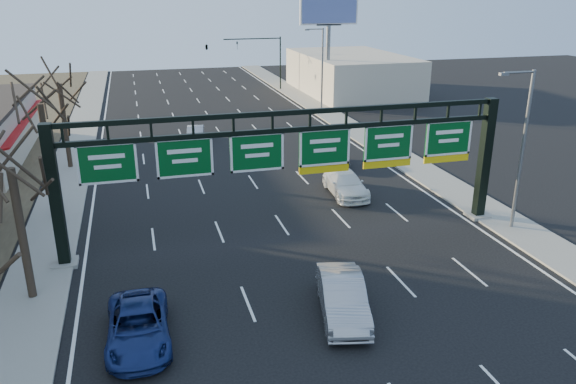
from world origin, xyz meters
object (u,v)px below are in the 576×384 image
object	(u,v)px
car_blue_suv	(138,326)
car_silver_sedan	(343,297)
car_white_wagon	(345,183)
sign_gantry	(294,158)

from	to	relation	value
car_blue_suv	car_silver_sedan	size ratio (longest dim) A/B	1.01
car_white_wagon	car_silver_sedan	bearing A→B (deg)	-108.14
car_blue_suv	car_white_wagon	xyz separation A→B (m)	(13.74, 13.57, 0.05)
car_blue_suv	car_silver_sedan	world-z (taller)	car_silver_sedan
sign_gantry	car_blue_suv	bearing A→B (deg)	-137.86
car_silver_sedan	car_white_wagon	size ratio (longest dim) A/B	0.97
sign_gantry	car_blue_suv	world-z (taller)	sign_gantry
sign_gantry	car_silver_sedan	distance (m)	8.80
car_blue_suv	car_white_wagon	size ratio (longest dim) A/B	0.98
car_blue_suv	car_white_wagon	distance (m)	19.31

